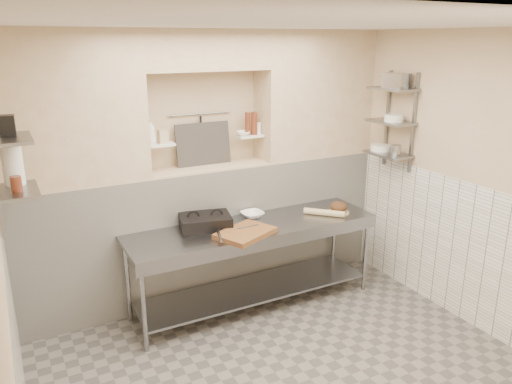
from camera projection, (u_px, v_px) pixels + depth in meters
floor at (292, 381)px, 4.19m from camera, size 4.00×3.90×0.10m
ceiling at (302, 16)px, 3.34m from camera, size 4.00×3.90×0.10m
wall_right at (481, 184)px, 4.68m from camera, size 0.10×3.90×2.80m
wall_back at (199, 163)px, 5.46m from camera, size 4.00×0.10×2.80m
backwall_lower at (209, 230)px, 5.45m from camera, size 4.00×0.40×1.40m
alcove_sill at (207, 167)px, 5.24m from camera, size 1.30×0.40×0.02m
backwall_pillar_left at (68, 109)px, 4.45m from camera, size 1.35×0.40×1.40m
backwall_pillar_right at (314, 95)px, 5.63m from camera, size 1.35×0.40×1.40m
backwall_header at (204, 50)px, 4.89m from camera, size 1.30×0.40×0.40m
wainscot_left at (21, 377)px, 3.09m from camera, size 0.02×3.90×1.40m
wainscot_right at (468, 253)px, 4.86m from camera, size 0.02×3.90×1.40m
alcove_shelf_left at (160, 145)px, 4.93m from camera, size 0.28×0.16×0.02m
alcove_shelf_right at (250, 136)px, 5.38m from camera, size 0.28×0.16×0.02m
utensil_rail at (200, 114)px, 5.23m from camera, size 0.70×0.02×0.02m
hanging_steel at (201, 130)px, 5.26m from camera, size 0.02×0.02×0.30m
splash_panel at (203, 144)px, 5.26m from camera, size 0.60×0.08×0.45m
wall_shelf_left_lower at (17, 191)px, 3.78m from camera, size 0.30×0.50×0.02m
wall_shelf_left_upper at (9, 139)px, 3.66m from camera, size 0.30×0.50×0.03m
shelf_rail_right_a at (387, 119)px, 5.57m from camera, size 0.03×0.03×1.05m
shelf_rail_right_b at (413, 124)px, 5.23m from camera, size 0.03×0.03×1.05m
wall_shelf_right_lower at (388, 154)px, 5.45m from camera, size 0.30×0.50×0.02m
wall_shelf_right_mid at (390, 122)px, 5.34m from camera, size 0.30×0.50×0.02m
wall_shelf_right_upper at (393, 89)px, 5.24m from camera, size 0.30×0.50×0.03m
prep_table at (254, 249)px, 5.11m from camera, size 2.60×0.70×0.90m
panini_press at (205, 222)px, 4.94m from camera, size 0.56×0.46×0.13m
cutting_board at (245, 233)px, 4.77m from camera, size 0.65×0.57×0.05m
knife_blade at (248, 227)px, 4.86m from camera, size 0.23×0.03×0.01m
tongs at (219, 236)px, 4.62m from camera, size 0.11×0.28×0.03m
mixing_bowl at (252, 214)px, 5.26m from camera, size 0.25×0.25×0.06m
rolling_pin at (324, 213)px, 5.31m from camera, size 0.35×0.36×0.07m
bread_board at (338, 212)px, 5.39m from camera, size 0.23×0.23×0.01m
bread_loaf at (339, 207)px, 5.37m from camera, size 0.19×0.19×0.11m
bottle_soap at (151, 132)px, 4.84m from camera, size 0.10×0.10×0.26m
jar_alcove at (163, 137)px, 4.92m from camera, size 0.09×0.09×0.13m
bowl_alcove at (243, 133)px, 5.32m from camera, size 0.19×0.19×0.05m
condiment_a at (254, 123)px, 5.35m from camera, size 0.07×0.07×0.24m
condiment_b at (248, 123)px, 5.35m from camera, size 0.06×0.06×0.24m
condiment_c at (258, 128)px, 5.42m from camera, size 0.07×0.07×0.12m
jug_left at (13, 165)px, 3.86m from camera, size 0.15×0.15×0.31m
jar_left at (16, 184)px, 3.70m from camera, size 0.08×0.08×0.12m
box_left_upper at (7, 125)px, 3.69m from camera, size 0.12×0.12×0.15m
bowl_right at (380, 148)px, 5.54m from camera, size 0.21×0.21×0.06m
canister_right at (396, 150)px, 5.33m from camera, size 0.11×0.11×0.11m
bowl_right_mid at (394, 118)px, 5.29m from camera, size 0.20×0.20×0.07m
basket_right at (397, 81)px, 5.17m from camera, size 0.24×0.27×0.15m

